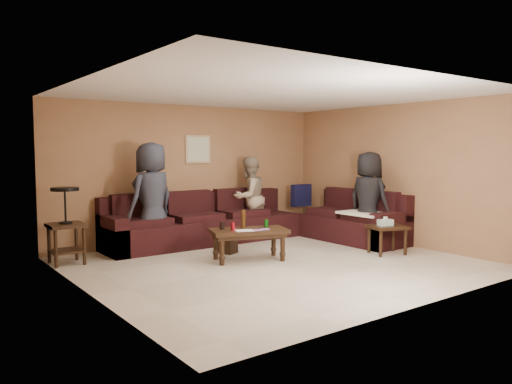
# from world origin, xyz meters

# --- Properties ---
(room) EXTENTS (5.60, 5.50, 2.50)m
(room) POSITION_xyz_m (0.00, 0.00, 1.66)
(room) COLOR beige
(room) RESTS_ON ground
(sectional_sofa) EXTENTS (4.65, 2.90, 0.97)m
(sectional_sofa) POSITION_xyz_m (0.81, 1.52, 0.33)
(sectional_sofa) COLOR black
(sectional_sofa) RESTS_ON ground
(coffee_table) EXTENTS (1.28, 0.93, 0.76)m
(coffee_table) POSITION_xyz_m (-0.19, 0.44, 0.41)
(coffee_table) COLOR black
(coffee_table) RESTS_ON ground
(end_table_left) EXTENTS (0.51, 0.51, 1.14)m
(end_table_left) POSITION_xyz_m (-2.51, 1.83, 0.60)
(end_table_left) COLOR black
(end_table_left) RESTS_ON ground
(side_table_right) EXTENTS (0.68, 0.62, 0.61)m
(side_table_right) POSITION_xyz_m (1.88, -0.51, 0.40)
(side_table_right) COLOR black
(side_table_right) RESTS_ON ground
(waste_bin) EXTENTS (0.31, 0.31, 0.29)m
(waste_bin) POSITION_xyz_m (-0.16, 1.07, 0.14)
(waste_bin) COLOR black
(waste_bin) RESTS_ON ground
(wall_art) EXTENTS (0.52, 0.04, 0.52)m
(wall_art) POSITION_xyz_m (0.10, 2.48, 1.70)
(wall_art) COLOR tan
(wall_art) RESTS_ON ground
(person_left) EXTENTS (1.03, 0.84, 1.81)m
(person_left) POSITION_xyz_m (-1.11, 1.89, 0.91)
(person_left) COLOR #282C38
(person_left) RESTS_ON ground
(person_middle) EXTENTS (0.85, 0.71, 1.56)m
(person_middle) POSITION_xyz_m (0.98, 2.06, 0.78)
(person_middle) COLOR gray
(person_middle) RESTS_ON ground
(person_right) EXTENTS (0.57, 0.84, 1.66)m
(person_right) POSITION_xyz_m (2.22, 0.18, 0.83)
(person_right) COLOR black
(person_right) RESTS_ON ground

